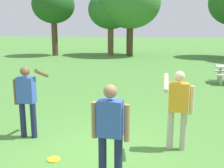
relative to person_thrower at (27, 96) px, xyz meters
The scene contains 8 objects.
ground_plane 2.02m from the person_thrower, 20.24° to the right, with size 120.00×120.00×0.00m, color #4C8438.
person_thrower is the anchor object (origin of this frame).
person_catcher 3.29m from the person_thrower, ahead, with size 0.61×0.67×1.64m.
person_bystander 2.67m from the person_thrower, 34.25° to the right, with size 0.61×0.25×1.64m.
frisbee 1.66m from the person_thrower, 43.39° to the right, with size 0.25×0.25×0.03m, color yellow.
tree_tall_left 18.46m from the person_thrower, 110.85° to the left, with size 3.59×3.59×5.80m.
tree_broad_center 18.79m from the person_thrower, 95.60° to the left, with size 3.90×3.90×5.58m.
tree_far_right 18.47m from the person_thrower, 90.18° to the left, with size 5.14×5.14×6.68m.
Camera 1 is at (1.32, -4.74, 2.49)m, focal length 43.31 mm.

